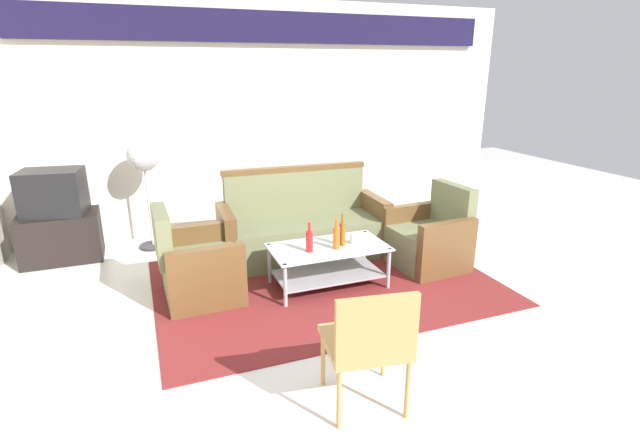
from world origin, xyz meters
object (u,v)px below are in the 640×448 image
cup (354,239)px  pedestal_fan (144,162)px  bottle_orange (336,237)px  wicker_chair (369,340)px  television (53,192)px  armchair_left (197,268)px  tv_stand (61,237)px  coffee_table (328,260)px  bottle_red (309,241)px  bottle_brown (342,233)px  armchair_right (429,240)px  couch (303,229)px

cup → pedestal_fan: bearing=135.8°
bottle_orange → pedestal_fan: size_ratio=0.23×
wicker_chair → television: bearing=129.7°
armchair_left → tv_stand: bearing=-139.9°
coffee_table → pedestal_fan: pedestal_fan is taller
armchair_left → bottle_orange: bearing=75.1°
bottle_red → pedestal_fan: pedestal_fan is taller
bottle_brown → tv_stand: (-2.59, 1.68, -0.27)m
armchair_left → bottle_orange: size_ratio=2.89×
bottle_brown → armchair_right: bearing=6.0°
armchair_left → wicker_chair: 2.08m
armchair_left → armchair_right: 2.38m
tv_stand → bottle_brown: bearing=-33.0°
coffee_table → wicker_chair: bearing=-104.2°
bottle_red → tv_stand: bearing=142.6°
couch → armchair_left: couch is taller
cup → couch: bearing=105.1°
coffee_table → pedestal_fan: bearing=131.6°
armchair_left → bottle_red: size_ratio=3.04×
armchair_right → television: bearing=63.0°
bottle_orange → television: 3.06m
bottle_brown → pedestal_fan: bearing=133.7°
coffee_table → bottle_red: (-0.21, -0.06, 0.24)m
bottle_red → bottle_brown: bearing=6.3°
television → armchair_right: bearing=164.8°
bottle_orange → wicker_chair: 1.70m
pedestal_fan → bottle_brown: bearing=-46.3°
pedestal_fan → wicker_chair: bearing=-72.3°
couch → bottle_red: bearing=76.9°
bottle_brown → cup: bottle_brown is taller
cup → bottle_orange: bearing=-163.3°
bottle_red → coffee_table: bearing=15.0°
armchair_left → coffee_table: size_ratio=0.77×
couch → wicker_chair: size_ratio=2.17×
armchair_left → cup: (1.45, -0.24, 0.17)m
bottle_red → wicker_chair: (-0.22, -1.65, -0.02)m
bottle_orange → cup: (0.21, 0.06, -0.06)m
bottle_red → cup: bottle_red is taller
tv_stand → television: size_ratio=1.22×
pedestal_fan → bottle_red: bearing=-53.4°
bottle_brown → cup: size_ratio=3.17×
coffee_table → tv_stand: 2.97m
bottle_orange → tv_stand: (-2.51, 1.74, -0.26)m
bottle_brown → tv_stand: bearing=147.0°
armchair_left → bottle_orange: (1.24, -0.30, 0.23)m
couch → coffee_table: bearing=90.0°
pedestal_fan → wicker_chair: pedestal_fan is taller
bottle_orange → television: size_ratio=0.45×
couch → pedestal_fan: bearing=-27.9°
bottle_red → tv_stand: size_ratio=0.35×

